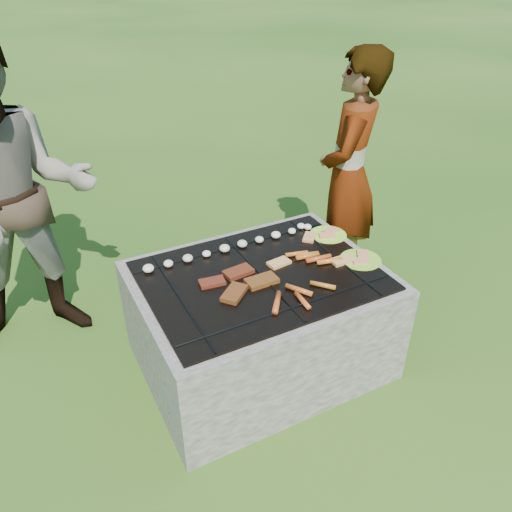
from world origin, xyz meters
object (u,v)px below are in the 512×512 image
Objects in this scene: fire_pit at (260,323)px; cook at (349,176)px; plate_near at (361,260)px; bystander at (15,202)px; plate_far at (328,235)px.

cook reaches higher than fire_pit.
cook is at bearing 60.41° from plate_near.
fire_pit is 1.49m from bystander.
bystander is (-1.62, 0.97, 0.30)m from plate_near.
plate_far and plate_near have the same top height.
fire_pit is 1.15m from cook.
bystander is (-1.62, 0.66, 0.30)m from plate_far.
plate_far is 0.50m from cook.
plate_near is 0.73m from cook.
cook is (0.35, 0.30, 0.20)m from plate_far.
bystander is at bearing 157.83° from plate_far.
plate_far is (0.56, 0.19, 0.33)m from fire_pit.
plate_far reaches higher than fire_pit.
plate_near reaches higher than fire_pit.
plate_near is (0.56, -0.13, 0.33)m from fire_pit.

